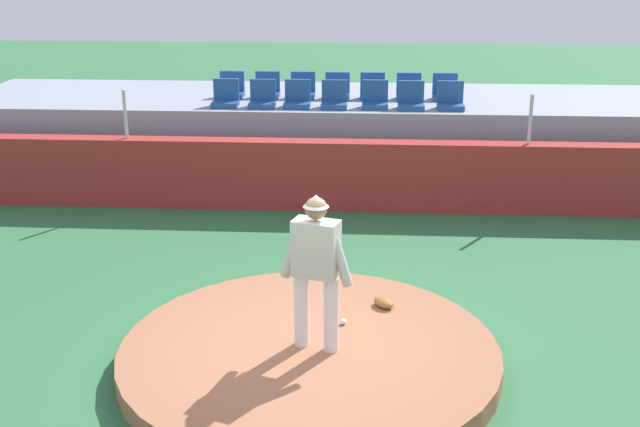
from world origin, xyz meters
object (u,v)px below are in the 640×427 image
object	(u,v)px
stadium_chair_1	(263,98)
stadium_chair_12	(409,91)
stadium_chair_13	(445,91)
stadium_chair_4	(375,99)
stadium_chair_3	(334,99)
stadium_chair_5	(411,100)
stadium_chair_0	(226,98)
stadium_chair_2	(297,99)
fielding_glove	(384,303)
baseball	(343,322)
stadium_chair_7	(232,89)
stadium_chair_6	(450,100)
stadium_chair_8	(267,89)
stadium_chair_10	(337,90)
pitcher	(316,261)
stadium_chair_9	(303,90)
stadium_chair_11	(372,91)

from	to	relation	value
stadium_chair_1	stadium_chair_12	bearing A→B (deg)	-161.29
stadium_chair_13	stadium_chair_4	bearing A→B (deg)	33.09
stadium_chair_1	stadium_chair_3	world-z (taller)	same
stadium_chair_13	stadium_chair_5	bearing A→B (deg)	53.18
stadium_chair_0	stadium_chair_2	world-z (taller)	same
fielding_glove	stadium_chair_12	distance (m)	6.80
baseball	stadium_chair_5	bearing A→B (deg)	80.57
stadium_chair_7	stadium_chair_12	size ratio (longest dim) A/B	1.00
stadium_chair_0	stadium_chair_13	size ratio (longest dim) A/B	1.00
stadium_chair_1	stadium_chair_5	distance (m)	2.77
stadium_chair_6	stadium_chair_12	distance (m)	1.16
fielding_glove	stadium_chair_8	xyz separation A→B (m)	(-2.25, 6.63, 1.45)
stadium_chair_0	stadium_chair_10	size ratio (longest dim) A/B	1.00
pitcher	stadium_chair_9	bearing A→B (deg)	113.10
stadium_chair_1	stadium_chair_8	world-z (taller)	same
fielding_glove	stadium_chair_9	world-z (taller)	stadium_chair_9
pitcher	stadium_chair_1	distance (m)	6.95
stadium_chair_4	stadium_chair_6	world-z (taller)	same
pitcher	stadium_chair_0	distance (m)	7.14
pitcher	fielding_glove	world-z (taller)	pitcher
stadium_chair_2	baseball	bearing A→B (deg)	99.89
stadium_chair_8	stadium_chair_11	bearing A→B (deg)	179.56
baseball	stadium_chair_0	world-z (taller)	stadium_chair_0
fielding_glove	stadium_chair_4	distance (m)	5.91
pitcher	stadium_chair_3	bearing A→B (deg)	108.28
stadium_chair_8	stadium_chair_10	bearing A→B (deg)	178.86
fielding_glove	baseball	bearing A→B (deg)	99.60
stadium_chair_1	stadium_chair_12	size ratio (longest dim) A/B	1.00
stadium_chair_10	stadium_chair_13	size ratio (longest dim) A/B	1.00
stadium_chair_4	stadium_chair_7	distance (m)	2.98
stadium_chair_1	stadium_chair_2	world-z (taller)	same
stadium_chair_11	stadium_chair_13	distance (m)	1.42
stadium_chair_8	stadium_chair_9	world-z (taller)	same
stadium_chair_9	stadium_chair_0	bearing A→B (deg)	34.05
stadium_chair_1	stadium_chair_4	xyz separation A→B (m)	(2.10, 0.05, 0.00)
stadium_chair_2	stadium_chair_9	xyz separation A→B (m)	(0.03, 0.93, 0.00)
fielding_glove	stadium_chair_5	xyz separation A→B (m)	(0.55, 5.68, 1.45)
stadium_chair_1	stadium_chair_8	xyz separation A→B (m)	(-0.03, 0.95, 0.00)
stadium_chair_2	stadium_chair_1	bearing A→B (deg)	2.07
stadium_chair_3	stadium_chair_7	size ratio (longest dim) A/B	1.00
stadium_chair_0	stadium_chair_1	size ratio (longest dim) A/B	1.00
stadium_chair_0	stadium_chair_12	distance (m)	3.59
stadium_chair_1	stadium_chair_2	xyz separation A→B (m)	(0.65, 0.02, 0.00)
stadium_chair_1	stadium_chair_9	bearing A→B (deg)	-125.49
stadium_chair_2	pitcher	bearing A→B (deg)	96.71
stadium_chair_7	stadium_chair_11	bearing A→B (deg)	179.97
stadium_chair_5	stadium_chair_12	bearing A→B (deg)	-89.95
stadium_chair_4	stadium_chair_5	size ratio (longest dim) A/B	1.00
stadium_chair_1	stadium_chair_11	distance (m)	2.26
baseball	stadium_chair_0	distance (m)	6.84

